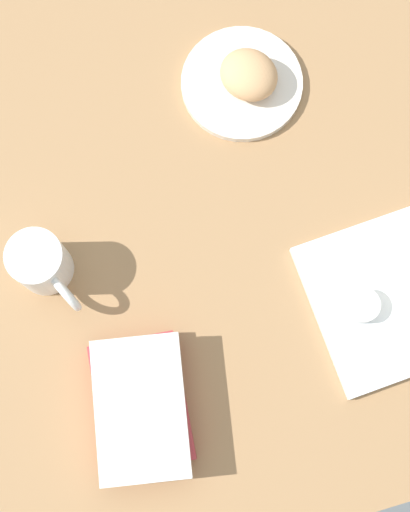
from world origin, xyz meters
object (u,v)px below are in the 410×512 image
sauce_cup (362,306)px  book_stack (141,405)px  round_plate (242,83)px  square_plate (393,296)px  coffee_mug (42,265)px  scone_pastry (249,75)px

sauce_cup → book_stack: book_stack is taller
round_plate → square_plate: bearing=-163.4°
sauce_cup → coffee_mug: coffee_mug is taller
round_plate → sauce_cup: bearing=-170.9°
book_stack → scone_pastry: bearing=-33.8°
sauce_cup → book_stack: size_ratio=0.23×
round_plate → sauce_cup: sauce_cup is taller
square_plate → book_stack: book_stack is taller
sauce_cup → coffee_mug: 48.40cm
book_stack → coffee_mug: coffee_mug is taller
book_stack → round_plate: bearing=-32.7°
scone_pastry → square_plate: (-39.88, -11.16, -3.41)cm
scone_pastry → book_stack: 54.18cm
round_plate → square_plate: (-40.31, -12.03, 0.10)cm
square_plate → sauce_cup: sauce_cup is taller
square_plate → sauce_cup: size_ratio=4.68×
scone_pastry → coffee_mug: bearing=118.5°
round_plate → coffee_mug: 43.78cm
square_plate → coffee_mug: size_ratio=1.87×
scone_pastry → coffee_mug: coffee_mug is taller
sauce_cup → coffee_mug: bearing=66.8°
scone_pastry → square_plate: bearing=-164.4°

